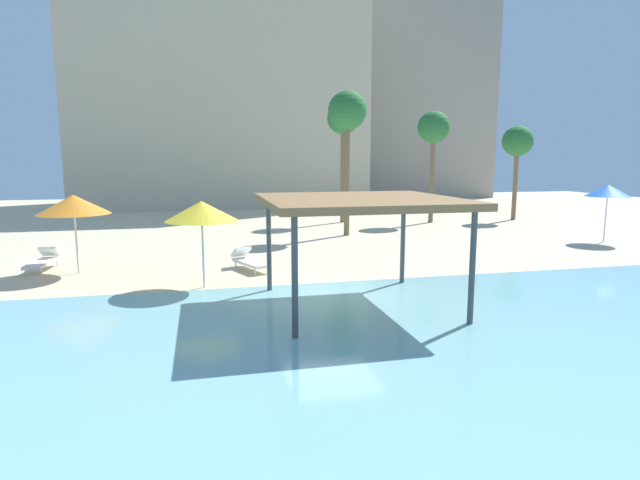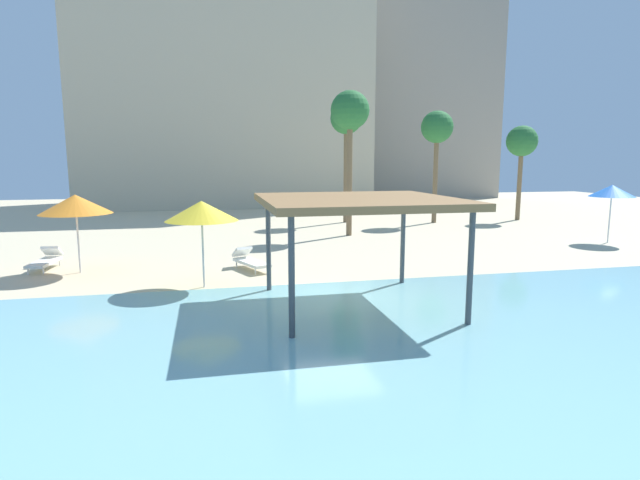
{
  "view_description": "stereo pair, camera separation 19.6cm",
  "coord_description": "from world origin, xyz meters",
  "px_view_note": "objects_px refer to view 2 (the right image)",
  "views": [
    {
      "loc": [
        -3.46,
        -13.34,
        3.8
      ],
      "look_at": [
        0.14,
        2.0,
        1.3
      ],
      "focal_mm": 28.54,
      "sensor_mm": 36.0,
      "label": 1
    },
    {
      "loc": [
        -3.27,
        -13.39,
        3.8
      ],
      "look_at": [
        0.14,
        2.0,
        1.3
      ],
      "focal_mm": 28.54,
      "sensor_mm": 36.0,
      "label": 2
    }
  ],
  "objects_px": {
    "beach_umbrella_blue_3": "(612,191)",
    "lounge_chair_3": "(46,260)",
    "palm_tree_2": "(346,122)",
    "beach_umbrella_orange_2": "(76,204)",
    "beach_umbrella_yellow_1": "(202,211)",
    "palm_tree_0": "(350,114)",
    "palm_tree_1": "(522,143)",
    "lounge_chair_1": "(250,260)",
    "palm_tree_3": "(437,130)",
    "shade_pavilion": "(358,204)"
  },
  "relations": [
    {
      "from": "beach_umbrella_orange_2",
      "to": "palm_tree_1",
      "type": "xyz_separation_m",
      "value": [
        23.51,
        10.42,
        2.48
      ]
    },
    {
      "from": "beach_umbrella_blue_3",
      "to": "palm_tree_3",
      "type": "xyz_separation_m",
      "value": [
        -4.59,
        8.75,
        3.15
      ]
    },
    {
      "from": "lounge_chair_1",
      "to": "lounge_chair_3",
      "type": "bearing_deg",
      "value": -125.11
    },
    {
      "from": "palm_tree_0",
      "to": "beach_umbrella_yellow_1",
      "type": "bearing_deg",
      "value": -127.59
    },
    {
      "from": "beach_umbrella_blue_3",
      "to": "palm_tree_2",
      "type": "height_order",
      "value": "palm_tree_2"
    },
    {
      "from": "palm_tree_1",
      "to": "palm_tree_3",
      "type": "relative_size",
      "value": 0.88
    },
    {
      "from": "shade_pavilion",
      "to": "beach_umbrella_blue_3",
      "type": "xyz_separation_m",
      "value": [
        14.29,
        7.43,
        -0.31
      ]
    },
    {
      "from": "shade_pavilion",
      "to": "lounge_chair_3",
      "type": "bearing_deg",
      "value": 143.99
    },
    {
      "from": "lounge_chair_3",
      "to": "palm_tree_0",
      "type": "bearing_deg",
      "value": 118.93
    },
    {
      "from": "beach_umbrella_orange_2",
      "to": "palm_tree_3",
      "type": "relative_size",
      "value": 0.4
    },
    {
      "from": "beach_umbrella_yellow_1",
      "to": "palm_tree_3",
      "type": "distance_m",
      "value": 19.25
    },
    {
      "from": "lounge_chair_1",
      "to": "palm_tree_0",
      "type": "height_order",
      "value": "palm_tree_0"
    },
    {
      "from": "beach_umbrella_yellow_1",
      "to": "palm_tree_0",
      "type": "relative_size",
      "value": 0.36
    },
    {
      "from": "lounge_chair_3",
      "to": "beach_umbrella_orange_2",
      "type": "bearing_deg",
      "value": 61.44
    },
    {
      "from": "shade_pavilion",
      "to": "beach_umbrella_blue_3",
      "type": "distance_m",
      "value": 16.11
    },
    {
      "from": "beach_umbrella_orange_2",
      "to": "beach_umbrella_blue_3",
      "type": "distance_m",
      "value": 22.37
    },
    {
      "from": "beach_umbrella_orange_2",
      "to": "lounge_chair_3",
      "type": "bearing_deg",
      "value": 145.93
    },
    {
      "from": "palm_tree_1",
      "to": "lounge_chair_1",
      "type": "bearing_deg",
      "value": -148.06
    },
    {
      "from": "lounge_chair_1",
      "to": "palm_tree_3",
      "type": "distance_m",
      "value": 17.13
    },
    {
      "from": "palm_tree_2",
      "to": "palm_tree_3",
      "type": "distance_m",
      "value": 5.4
    },
    {
      "from": "beach_umbrella_blue_3",
      "to": "palm_tree_3",
      "type": "relative_size",
      "value": 0.4
    },
    {
      "from": "lounge_chair_1",
      "to": "palm_tree_1",
      "type": "relative_size",
      "value": 0.34
    },
    {
      "from": "shade_pavilion",
      "to": "palm_tree_0",
      "type": "bearing_deg",
      "value": 75.25
    },
    {
      "from": "beach_umbrella_orange_2",
      "to": "lounge_chair_1",
      "type": "distance_m",
      "value": 6.04
    },
    {
      "from": "beach_umbrella_yellow_1",
      "to": "palm_tree_1",
      "type": "height_order",
      "value": "palm_tree_1"
    },
    {
      "from": "beach_umbrella_orange_2",
      "to": "palm_tree_0",
      "type": "relative_size",
      "value": 0.37
    },
    {
      "from": "shade_pavilion",
      "to": "beach_umbrella_yellow_1",
      "type": "height_order",
      "value": "shade_pavilion"
    },
    {
      "from": "beach_umbrella_orange_2",
      "to": "lounge_chair_1",
      "type": "relative_size",
      "value": 1.34
    },
    {
      "from": "lounge_chair_1",
      "to": "palm_tree_3",
      "type": "relative_size",
      "value": 0.3
    },
    {
      "from": "beach_umbrella_blue_3",
      "to": "lounge_chair_3",
      "type": "xyz_separation_m",
      "value": [
        -23.62,
        -0.65,
        -2.05
      ]
    },
    {
      "from": "shade_pavilion",
      "to": "beach_umbrella_yellow_1",
      "type": "relative_size",
      "value": 1.85
    },
    {
      "from": "lounge_chair_3",
      "to": "palm_tree_1",
      "type": "height_order",
      "value": "palm_tree_1"
    },
    {
      "from": "palm_tree_1",
      "to": "palm_tree_2",
      "type": "bearing_deg",
      "value": 173.84
    },
    {
      "from": "palm_tree_3",
      "to": "beach_umbrella_blue_3",
      "type": "bearing_deg",
      "value": -62.3
    },
    {
      "from": "beach_umbrella_orange_2",
      "to": "palm_tree_2",
      "type": "distance_m",
      "value": 17.46
    },
    {
      "from": "beach_umbrella_yellow_1",
      "to": "lounge_chair_3",
      "type": "bearing_deg",
      "value": 144.79
    },
    {
      "from": "shade_pavilion",
      "to": "palm_tree_1",
      "type": "height_order",
      "value": "palm_tree_1"
    },
    {
      "from": "shade_pavilion",
      "to": "beach_umbrella_orange_2",
      "type": "height_order",
      "value": "shade_pavilion"
    },
    {
      "from": "shade_pavilion",
      "to": "palm_tree_2",
      "type": "relative_size",
      "value": 0.67
    },
    {
      "from": "shade_pavilion",
      "to": "palm_tree_2",
      "type": "bearing_deg",
      "value": 75.63
    },
    {
      "from": "palm_tree_2",
      "to": "palm_tree_3",
      "type": "bearing_deg",
      "value": -14.27
    },
    {
      "from": "beach_umbrella_orange_2",
      "to": "palm_tree_3",
      "type": "xyz_separation_m",
      "value": [
        17.72,
        10.28,
        3.2
      ]
    },
    {
      "from": "lounge_chair_1",
      "to": "palm_tree_3",
      "type": "xyz_separation_m",
      "value": [
        12.06,
        10.99,
        5.2
      ]
    },
    {
      "from": "palm_tree_0",
      "to": "palm_tree_2",
      "type": "bearing_deg",
      "value": 76.52
    },
    {
      "from": "beach_umbrella_blue_3",
      "to": "lounge_chair_1",
      "type": "distance_m",
      "value": 16.93
    },
    {
      "from": "beach_umbrella_blue_3",
      "to": "palm_tree_0",
      "type": "bearing_deg",
      "value": 156.66
    },
    {
      "from": "lounge_chair_1",
      "to": "lounge_chair_3",
      "type": "xyz_separation_m",
      "value": [
        -6.96,
        1.59,
        0.0
      ]
    },
    {
      "from": "palm_tree_1",
      "to": "lounge_chair_3",
      "type": "bearing_deg",
      "value": -158.97
    },
    {
      "from": "beach_umbrella_yellow_1",
      "to": "palm_tree_3",
      "type": "relative_size",
      "value": 0.39
    },
    {
      "from": "beach_umbrella_orange_2",
      "to": "beach_umbrella_yellow_1",
      "type": "bearing_deg",
      "value": -35.57
    }
  ]
}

